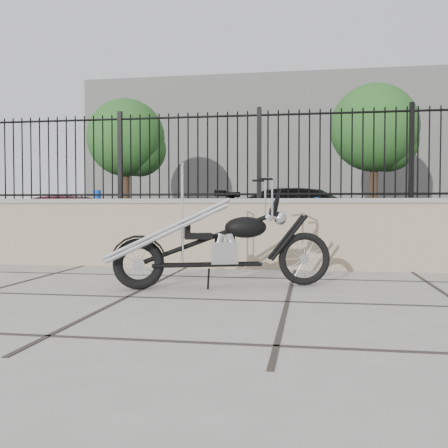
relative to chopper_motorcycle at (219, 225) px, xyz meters
name	(u,v)px	position (x,y,z in m)	size (l,w,h in m)	color
ground_plane	(127,297)	(-0.76, -0.70, -0.66)	(90.00, 90.00, 0.00)	#99968E
parking_lot	(258,232)	(-0.76, 11.80, -0.66)	(30.00, 30.00, 0.00)	black
retaining_wall	(188,233)	(-0.76, 1.80, -0.18)	(14.00, 0.36, 0.96)	gray
iron_fence	(188,156)	(-0.76, 1.80, 0.90)	(14.00, 0.08, 1.20)	black
background_building	(282,153)	(-0.76, 25.80, 3.34)	(22.00, 6.00, 8.00)	beige
chopper_motorcycle	(219,225)	(0.00, 0.00, 0.00)	(2.20, 0.39, 1.32)	black
car_red	(75,217)	(-4.42, 5.95, -0.07)	(1.39, 3.46, 1.18)	#4B0A17
car_black	(312,215)	(0.97, 7.15, -0.02)	(1.79, 4.41, 1.28)	black
bollard_a	(97,222)	(-2.89, 3.61, -0.09)	(0.14, 0.14, 1.14)	#0C24C2
bollard_b	(317,225)	(1.06, 4.49, -0.15)	(0.12, 0.12, 1.02)	#0C1DB7
tree_left	(126,134)	(-6.91, 16.18, 3.27)	(3.32, 3.32, 5.61)	#382619
tree_right	(374,124)	(3.41, 16.17, 3.45)	(3.48, 3.48, 5.87)	#382619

